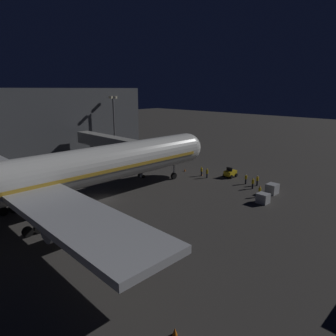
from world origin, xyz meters
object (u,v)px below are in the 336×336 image
ground_crew_marshaller_fwd (257,180)px  traffic_cone_nose_port (202,174)px  traffic_cone_nose_starboard (185,170)px  traffic_cone_wingtip_svc_side (175,331)px  ground_crew_by_tug (246,179)px  jet_bridge (117,144)px  baggage_container_near_belt (263,198)px  baggage_tug_lead (230,173)px  ground_crew_walking_aft (202,171)px  ground_crew_under_port_wing (260,191)px  ground_crew_near_nose_gear (253,183)px  airliner_at_gate (21,181)px  ground_crew_by_belt_loader (207,173)px  apron_floodlight_mast (114,121)px  baggage_container_mid_row (272,189)px

ground_crew_marshaller_fwd → traffic_cone_nose_port: (10.79, 1.89, -0.73)m
traffic_cone_nose_starboard → traffic_cone_wingtip_svc_side: bearing=131.2°
traffic_cone_nose_starboard → ground_crew_by_tug: bearing=-174.6°
jet_bridge → baggage_container_near_belt: (-30.47, -4.12, -4.74)m
baggage_tug_lead → ground_crew_walking_aft: (4.30, 3.34, 0.23)m
ground_crew_marshaller_fwd → traffic_cone_wingtip_svc_side: ground_crew_marshaller_fwd is taller
ground_crew_under_port_wing → ground_crew_walking_aft: bearing=-11.4°
baggage_container_near_belt → ground_crew_near_nose_gear: ground_crew_near_nose_gear is taller
ground_crew_by_tug → airliner_at_gate: bearing=71.7°
ground_crew_by_tug → ground_crew_walking_aft: size_ratio=0.99×
baggage_container_near_belt → ground_crew_marshaller_fwd: (4.79, -6.89, 0.27)m
ground_crew_marshaller_fwd → baggage_container_near_belt: bearing=124.8°
ground_crew_by_tug → traffic_cone_nose_starboard: ground_crew_by_tug is taller
ground_crew_marshaller_fwd → traffic_cone_nose_port: ground_crew_marshaller_fwd is taller
ground_crew_by_belt_loader → traffic_cone_nose_starboard: ground_crew_by_belt_loader is taller
apron_floodlight_mast → baggage_tug_lead: (-32.16, -3.72, -7.89)m
baggage_container_mid_row → ground_crew_by_belt_loader: ground_crew_by_belt_loader is taller
apron_floodlight_mast → traffic_cone_wingtip_svc_side: size_ratio=26.52×
traffic_cone_nose_port → traffic_cone_nose_starboard: (4.40, 0.00, 0.00)m
apron_floodlight_mast → baggage_container_near_belt: (-43.28, 4.36, -7.93)m
ground_crew_marshaller_fwd → ground_crew_under_port_wing: size_ratio=1.02×
baggage_container_mid_row → ground_crew_under_port_wing: 2.94m
ground_crew_walking_aft → traffic_cone_nose_starboard: (4.55, -0.27, -0.74)m
ground_crew_marshaller_fwd → traffic_cone_nose_starboard: 15.32m
apron_floodlight_mast → traffic_cone_nose_starboard: (-23.30, -0.65, -8.39)m
baggage_tug_lead → ground_crew_under_port_wing: baggage_tug_lead is taller
ground_crew_near_nose_gear → ground_crew_by_tug: size_ratio=1.03×
jet_bridge → ground_crew_near_nose_gear: jet_bridge is taller
ground_crew_walking_aft → traffic_cone_wingtip_svc_side: 39.42m
baggage_tug_lead → traffic_cone_nose_starboard: size_ratio=4.26×
apron_floodlight_mast → baggage_container_near_belt: apron_floodlight_mast is taller
airliner_at_gate → ground_crew_under_port_wing: airliner_at_gate is taller
baggage_tug_lead → ground_crew_by_belt_loader: size_ratio=1.28×
baggage_container_near_belt → ground_crew_marshaller_fwd: size_ratio=0.89×
traffic_cone_nose_starboard → baggage_container_near_belt: bearing=165.9°
baggage_tug_lead → ground_crew_by_tug: (-4.46, 1.81, 0.22)m
ground_crew_by_belt_loader → ground_crew_walking_aft: bearing=-10.7°
traffic_cone_nose_port → baggage_container_near_belt: bearing=162.2°
ground_crew_under_port_wing → ground_crew_marshaller_fwd: bearing=-57.3°
airliner_at_gate → traffic_cone_nose_starboard: 32.74m
jet_bridge → baggage_container_near_belt: bearing=-172.3°
baggage_container_mid_row → ground_crew_by_belt_loader: size_ratio=1.00×
jet_bridge → ground_crew_by_tug: bearing=-156.4°
baggage_tug_lead → traffic_cone_nose_port: baggage_tug_lead is taller
jet_bridge → ground_crew_near_nose_gear: size_ratio=12.82×
ground_crew_marshaller_fwd → traffic_cone_nose_starboard: ground_crew_marshaller_fwd is taller
ground_crew_by_tug → ground_crew_walking_aft: 8.90m
ground_crew_under_port_wing → traffic_cone_nose_port: size_ratio=3.25×
baggage_tug_lead → ground_crew_marshaller_fwd: 6.44m
ground_crew_marshaller_fwd → ground_crew_walking_aft: (10.63, 2.16, 0.00)m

